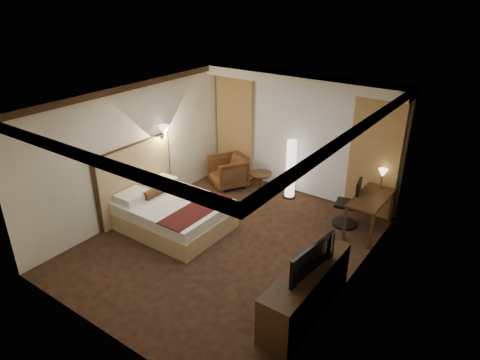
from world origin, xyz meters
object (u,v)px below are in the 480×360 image
Objects in this scene: armchair at (228,170)px; floor_lamp at (291,169)px; office_chair at (347,202)px; dresser at (306,291)px; desk at (369,214)px; bed at (174,214)px; side_table at (261,184)px; television at (307,251)px.

armchair is 1.54m from floor_lamp.
dresser is (0.50, -2.68, -0.13)m from office_chair.
floor_lamp is 3.70m from dresser.
floor_lamp is 1.07× the size of desk.
armchair is 0.58× the size of floor_lamp.
bed is 3.38m from office_chair.
bed reaches higher than side_table.
armchair is at bearing 179.01° from desk.
bed is at bearing -115.99° from floor_lamp.
desk is at bearing 91.05° from dresser.
television reaches higher than dresser.
office_chair is at bearing 28.17° from armchair.
floor_lamp is at bearing 39.11° from television.
floor_lamp is 1.34× the size of office_chair.
floor_lamp is at bearing 42.41° from armchair.
side_table is 3.88m from television.
television is at bearing 180.00° from dresser.
floor_lamp is 2.01m from desk.
floor_lamp is 1.56m from office_chair.
floor_lamp is 0.71× the size of dresser.
armchair is at bearing 97.39° from bed.
armchair reaches higher than dresser.
armchair is at bearing 141.28° from dresser.
television is at bearing -57.63° from floor_lamp.
desk is (3.42, -0.06, -0.02)m from armchair.
office_chair is (2.08, -0.14, 0.24)m from side_table.
armchair is at bearing -167.86° from floor_lamp.
armchair is 1.47× the size of side_table.
bed is 2.26m from side_table.
bed is 1.56× the size of desk.
floor_lamp reaches higher than desk.
desk is at bearing 33.52° from bed.
television reaches higher than armchair.
dresser reaches higher than side_table.
floor_lamp is 3.69m from television.
side_table is at bearing 48.98° from television.
television is at bearing -8.69° from armchair.
office_chair is 2.73m from dresser.
armchair is 0.78× the size of office_chair.
armchair reaches higher than bed.
dresser reaches higher than bed.
bed is 3.77m from desk.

